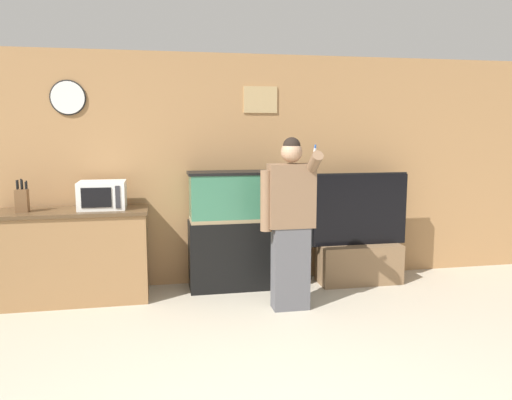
{
  "coord_description": "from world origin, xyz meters",
  "views": [
    {
      "loc": [
        -0.75,
        -2.42,
        1.77
      ],
      "look_at": [
        0.23,
        2.51,
        1.05
      ],
      "focal_mm": 35.0,
      "sensor_mm": 36.0,
      "label": 1
    }
  ],
  "objects_px": {
    "microwave": "(102,195)",
    "tv_on_stand": "(359,251)",
    "counter_island": "(74,255)",
    "person_standing": "(290,221)",
    "aquarium_on_stand": "(240,230)",
    "knife_block": "(22,200)"
  },
  "relations": [
    {
      "from": "counter_island",
      "to": "person_standing",
      "type": "relative_size",
      "value": 0.9
    },
    {
      "from": "microwave",
      "to": "tv_on_stand",
      "type": "xyz_separation_m",
      "value": [
        2.83,
        -0.03,
        -0.72
      ]
    },
    {
      "from": "counter_island",
      "to": "microwave",
      "type": "relative_size",
      "value": 3.24
    },
    {
      "from": "tv_on_stand",
      "to": "person_standing",
      "type": "bearing_deg",
      "value": -146.3
    },
    {
      "from": "microwave",
      "to": "aquarium_on_stand",
      "type": "relative_size",
      "value": 0.36
    },
    {
      "from": "person_standing",
      "to": "tv_on_stand",
      "type": "bearing_deg",
      "value": 33.7
    },
    {
      "from": "counter_island",
      "to": "aquarium_on_stand",
      "type": "height_order",
      "value": "aquarium_on_stand"
    },
    {
      "from": "microwave",
      "to": "knife_block",
      "type": "xyz_separation_m",
      "value": [
        -0.76,
        -0.07,
        -0.02
      ]
    },
    {
      "from": "microwave",
      "to": "person_standing",
      "type": "xyz_separation_m",
      "value": [
        1.82,
        -0.7,
        -0.21
      ]
    },
    {
      "from": "aquarium_on_stand",
      "to": "person_standing",
      "type": "distance_m",
      "value": 0.87
    },
    {
      "from": "counter_island",
      "to": "microwave",
      "type": "distance_m",
      "value": 0.69
    },
    {
      "from": "microwave",
      "to": "tv_on_stand",
      "type": "distance_m",
      "value": 2.92
    },
    {
      "from": "counter_island",
      "to": "person_standing",
      "type": "distance_m",
      "value": 2.25
    },
    {
      "from": "microwave",
      "to": "aquarium_on_stand",
      "type": "bearing_deg",
      "value": 2.05
    },
    {
      "from": "tv_on_stand",
      "to": "microwave",
      "type": "bearing_deg",
      "value": 179.48
    },
    {
      "from": "aquarium_on_stand",
      "to": "person_standing",
      "type": "xyz_separation_m",
      "value": [
        0.37,
        -0.75,
        0.23
      ]
    },
    {
      "from": "microwave",
      "to": "knife_block",
      "type": "bearing_deg",
      "value": -174.7
    },
    {
      "from": "knife_block",
      "to": "person_standing",
      "type": "distance_m",
      "value": 2.66
    },
    {
      "from": "knife_block",
      "to": "person_standing",
      "type": "bearing_deg",
      "value": -13.72
    },
    {
      "from": "tv_on_stand",
      "to": "aquarium_on_stand",
      "type": "bearing_deg",
      "value": 176.78
    },
    {
      "from": "knife_block",
      "to": "counter_island",
      "type": "bearing_deg",
      "value": 3.79
    },
    {
      "from": "person_standing",
      "to": "counter_island",
      "type": "bearing_deg",
      "value": 162.72
    }
  ]
}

